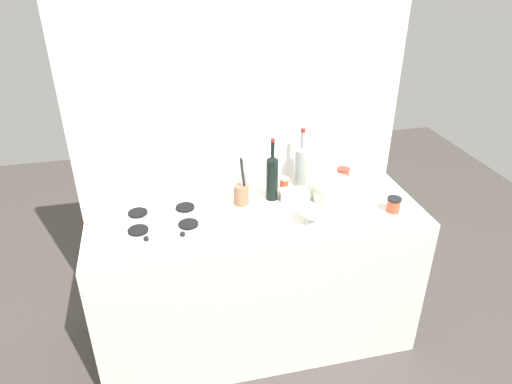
{
  "coord_description": "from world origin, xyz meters",
  "views": [
    {
      "loc": [
        -0.49,
        -2.13,
        2.23
      ],
      "look_at": [
        0.0,
        0.0,
        1.02
      ],
      "focal_mm": 33.02,
      "sensor_mm": 36.0,
      "label": 1
    }
  ],
  "objects_px": {
    "stovetop_hob": "(163,221)",
    "wine_bottle_leftmost": "(301,165)",
    "plate_stack": "(332,190)",
    "mixing_bowl": "(312,216)",
    "wine_bottle_mid_left": "(272,177)",
    "butter_dish": "(294,194)",
    "condiment_jar_front": "(284,183)",
    "condiment_jar_spare": "(394,205)",
    "condiment_jar_rear": "(343,174)",
    "utensil_crock": "(241,193)"
  },
  "relations": [
    {
      "from": "wine_bottle_leftmost",
      "to": "butter_dish",
      "type": "distance_m",
      "value": 0.2
    },
    {
      "from": "condiment_jar_front",
      "to": "condiment_jar_spare",
      "type": "distance_m",
      "value": 0.63
    },
    {
      "from": "mixing_bowl",
      "to": "condiment_jar_spare",
      "type": "height_order",
      "value": "condiment_jar_spare"
    },
    {
      "from": "wine_bottle_mid_left",
      "to": "utensil_crock",
      "type": "xyz_separation_m",
      "value": [
        -0.18,
        -0.02,
        -0.07
      ]
    },
    {
      "from": "wine_bottle_mid_left",
      "to": "butter_dish",
      "type": "distance_m",
      "value": 0.17
    },
    {
      "from": "stovetop_hob",
      "to": "butter_dish",
      "type": "xyz_separation_m",
      "value": [
        0.74,
        0.1,
        0.01
      ]
    },
    {
      "from": "utensil_crock",
      "to": "condiment_jar_front",
      "type": "xyz_separation_m",
      "value": [
        0.28,
        0.12,
        -0.03
      ]
    },
    {
      "from": "plate_stack",
      "to": "condiment_jar_spare",
      "type": "distance_m",
      "value": 0.34
    },
    {
      "from": "stovetop_hob",
      "to": "utensil_crock",
      "type": "distance_m",
      "value": 0.45
    },
    {
      "from": "condiment_jar_rear",
      "to": "condiment_jar_front",
      "type": "bearing_deg",
      "value": -176.63
    },
    {
      "from": "plate_stack",
      "to": "condiment_jar_spare",
      "type": "relative_size",
      "value": 2.85
    },
    {
      "from": "stovetop_hob",
      "to": "condiment_jar_front",
      "type": "xyz_separation_m",
      "value": [
        0.72,
        0.22,
        0.02
      ]
    },
    {
      "from": "stovetop_hob",
      "to": "condiment_jar_rear",
      "type": "relative_size",
      "value": 6.21
    },
    {
      "from": "wine_bottle_mid_left",
      "to": "mixing_bowl",
      "type": "bearing_deg",
      "value": -66.05
    },
    {
      "from": "butter_dish",
      "to": "utensil_crock",
      "type": "distance_m",
      "value": 0.31
    },
    {
      "from": "mixing_bowl",
      "to": "utensil_crock",
      "type": "relative_size",
      "value": 0.49
    },
    {
      "from": "butter_dish",
      "to": "condiment_jar_rear",
      "type": "height_order",
      "value": "condiment_jar_rear"
    },
    {
      "from": "stovetop_hob",
      "to": "butter_dish",
      "type": "relative_size",
      "value": 2.97
    },
    {
      "from": "wine_bottle_leftmost",
      "to": "condiment_jar_front",
      "type": "relative_size",
      "value": 4.93
    },
    {
      "from": "condiment_jar_rear",
      "to": "wine_bottle_leftmost",
      "type": "bearing_deg",
      "value": 179.21
    },
    {
      "from": "condiment_jar_front",
      "to": "condiment_jar_spare",
      "type": "height_order",
      "value": "condiment_jar_spare"
    },
    {
      "from": "mixing_bowl",
      "to": "butter_dish",
      "type": "height_order",
      "value": "mixing_bowl"
    },
    {
      "from": "stovetop_hob",
      "to": "wine_bottle_leftmost",
      "type": "bearing_deg",
      "value": 16.52
    },
    {
      "from": "utensil_crock",
      "to": "condiment_jar_spare",
      "type": "relative_size",
      "value": 3.6
    },
    {
      "from": "condiment_jar_front",
      "to": "butter_dish",
      "type": "bearing_deg",
      "value": -78.07
    },
    {
      "from": "plate_stack",
      "to": "mixing_bowl",
      "type": "relative_size",
      "value": 1.62
    },
    {
      "from": "plate_stack",
      "to": "wine_bottle_leftmost",
      "type": "relative_size",
      "value": 0.66
    },
    {
      "from": "mixing_bowl",
      "to": "condiment_jar_front",
      "type": "relative_size",
      "value": 1.99
    },
    {
      "from": "plate_stack",
      "to": "wine_bottle_leftmost",
      "type": "height_order",
      "value": "wine_bottle_leftmost"
    },
    {
      "from": "plate_stack",
      "to": "utensil_crock",
      "type": "xyz_separation_m",
      "value": [
        -0.51,
        0.06,
        0.01
      ]
    },
    {
      "from": "stovetop_hob",
      "to": "condiment_jar_spare",
      "type": "bearing_deg",
      "value": -7.51
    },
    {
      "from": "utensil_crock",
      "to": "condiment_jar_rear",
      "type": "xyz_separation_m",
      "value": [
        0.66,
        0.14,
        -0.03
      ]
    },
    {
      "from": "butter_dish",
      "to": "condiment_jar_spare",
      "type": "xyz_separation_m",
      "value": [
        0.48,
        -0.26,
        0.01
      ]
    },
    {
      "from": "butter_dish",
      "to": "condiment_jar_spare",
      "type": "bearing_deg",
      "value": -28.48
    },
    {
      "from": "plate_stack",
      "to": "butter_dish",
      "type": "bearing_deg",
      "value": 165.14
    },
    {
      "from": "wine_bottle_leftmost",
      "to": "wine_bottle_mid_left",
      "type": "bearing_deg",
      "value": -149.62
    },
    {
      "from": "utensil_crock",
      "to": "condiment_jar_spare",
      "type": "distance_m",
      "value": 0.83
    },
    {
      "from": "plate_stack",
      "to": "mixing_bowl",
      "type": "height_order",
      "value": "plate_stack"
    },
    {
      "from": "condiment_jar_front",
      "to": "wine_bottle_leftmost",
      "type": "bearing_deg",
      "value": 13.31
    },
    {
      "from": "plate_stack",
      "to": "condiment_jar_spare",
      "type": "height_order",
      "value": "plate_stack"
    },
    {
      "from": "mixing_bowl",
      "to": "wine_bottle_mid_left",
      "type": "bearing_deg",
      "value": 113.95
    },
    {
      "from": "stovetop_hob",
      "to": "condiment_jar_rear",
      "type": "distance_m",
      "value": 1.12
    },
    {
      "from": "wine_bottle_mid_left",
      "to": "utensil_crock",
      "type": "relative_size",
      "value": 1.24
    },
    {
      "from": "mixing_bowl",
      "to": "wine_bottle_leftmost",
      "type": "bearing_deg",
      "value": 79.73
    },
    {
      "from": "wine_bottle_mid_left",
      "to": "butter_dish",
      "type": "height_order",
      "value": "wine_bottle_mid_left"
    },
    {
      "from": "wine_bottle_mid_left",
      "to": "mixing_bowl",
      "type": "xyz_separation_m",
      "value": [
        0.13,
        -0.3,
        -0.09
      ]
    },
    {
      "from": "stovetop_hob",
      "to": "utensil_crock",
      "type": "height_order",
      "value": "utensil_crock"
    },
    {
      "from": "condiment_jar_front",
      "to": "condiment_jar_spare",
      "type": "xyz_separation_m",
      "value": [
        0.5,
        -0.38,
        0.0
      ]
    },
    {
      "from": "condiment_jar_rear",
      "to": "condiment_jar_spare",
      "type": "relative_size",
      "value": 0.98
    },
    {
      "from": "plate_stack",
      "to": "butter_dish",
      "type": "distance_m",
      "value": 0.21
    }
  ]
}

